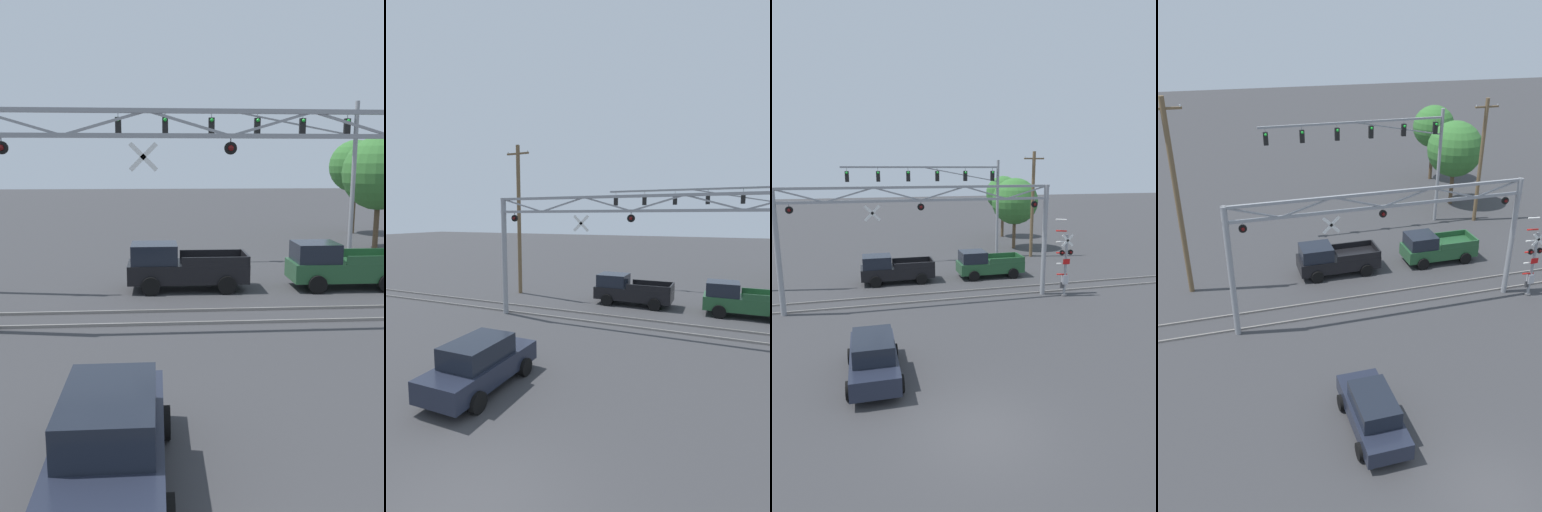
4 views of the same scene
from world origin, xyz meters
The scene contains 12 objects.
ground_plane centered at (0.00, 0.00, 0.00)m, with size 200.00×200.00×0.00m, color #38383A.
rail_track_near centered at (0.00, 12.14, 0.05)m, with size 80.00×0.08×0.10m, color gray.
rail_track_far centered at (0.00, 13.58, 0.05)m, with size 80.00×0.08×0.10m, color gray.
crossing_gantry centered at (-0.01, 11.86, 4.53)m, with size 15.29×0.31×6.76m.
crossing_signal_mast centered at (8.61, 11.21, 1.88)m, with size 1.22×0.35×4.81m.
traffic_signal_span centered at (4.52, 23.02, 6.08)m, with size 13.08×0.39×8.38m.
pickup_truck_lead centered at (-1.31, 16.80, 0.95)m, with size 4.92×2.11×1.94m.
pickup_truck_following centered at (5.33, 16.64, 0.94)m, with size 4.67×2.11×1.94m.
sedan_waiting centered at (-3.02, 4.04, 0.84)m, with size 1.97×4.31×1.69m.
utility_pole_right centered at (11.21, 22.16, 4.70)m, with size 1.80×0.28×9.10m.
background_tree_beyond_span centered at (11.12, 26.09, 4.58)m, with size 4.43×4.43×6.81m.
background_tree_far_left_verge centered at (12.33, 32.83, 4.94)m, with size 3.81×3.81×6.86m.
Camera 3 is at (-3.13, -10.05, 7.71)m, focal length 28.00 mm.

